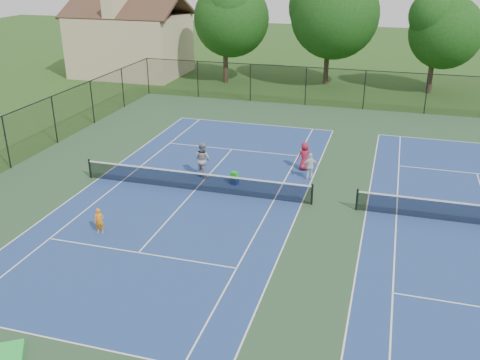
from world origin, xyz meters
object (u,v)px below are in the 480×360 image
(tree_back_c, at_px, (437,27))
(ball_hopper, at_px, (234,175))
(clapboard_house, at_px, (131,42))
(tree_back_a, at_px, (225,15))
(bystander_c, at_px, (304,156))
(child_player, at_px, (99,221))
(tree_back_b, at_px, (330,9))
(ball_crate, at_px, (234,181))
(instructor, at_px, (203,159))
(bystander_a, at_px, (310,166))

(tree_back_c, relative_size, ball_hopper, 22.33)
(tree_back_c, bearing_deg, clapboard_house, -180.00)
(tree_back_a, xyz_separation_m, ball_hopper, (7.69, -22.66, -5.55))
(bystander_c, relative_size, ball_hopper, 4.22)
(child_player, bearing_deg, tree_back_b, 61.90)
(tree_back_a, xyz_separation_m, ball_crate, (7.69, -22.66, -5.89))
(tree_back_a, bearing_deg, tree_back_b, 12.53)
(tree_back_a, height_order, instructor, tree_back_a)
(tree_back_c, bearing_deg, ball_crate, -113.54)
(child_player, bearing_deg, ball_hopper, 40.36)
(ball_crate, bearing_deg, clapboard_house, 126.78)
(child_player, distance_m, bystander_a, 11.36)
(instructor, xyz_separation_m, ball_crate, (1.94, -0.57, -0.81))
(bystander_a, distance_m, bystander_c, 1.39)
(instructor, height_order, ball_hopper, instructor)
(ball_hopper, bearing_deg, tree_back_a, 108.74)
(tree_back_a, xyz_separation_m, tree_back_c, (18.00, 1.00, -0.56))
(tree_back_a, height_order, ball_crate, tree_back_a)
(tree_back_c, bearing_deg, tree_back_a, -176.82)
(child_player, xyz_separation_m, bystander_a, (7.68, 8.37, 0.17))
(bystander_a, bearing_deg, instructor, -10.63)
(child_player, height_order, instructor, instructor)
(tree_back_c, xyz_separation_m, bystander_c, (-7.19, -20.64, -4.69))
(tree_back_c, xyz_separation_m, ball_hopper, (-10.31, -23.66, -4.99))
(bystander_a, height_order, ball_hopper, bystander_a)
(bystander_a, xyz_separation_m, ball_crate, (-3.66, -1.73, -0.59))
(instructor, height_order, bystander_c, instructor)
(child_player, relative_size, instructor, 0.59)
(tree_back_a, distance_m, bystander_a, 24.39)
(tree_back_b, xyz_separation_m, bystander_a, (2.35, -22.93, -5.86))
(tree_back_a, relative_size, clapboard_house, 0.85)
(tree_back_b, xyz_separation_m, clapboard_house, (-19.00, -1.00, -3.50))
(clapboard_house, bearing_deg, tree_back_c, 0.00)
(bystander_c, height_order, ball_hopper, bystander_c)
(ball_crate, height_order, ball_hopper, ball_hopper)
(tree_back_a, distance_m, bystander_c, 23.03)
(tree_back_b, xyz_separation_m, ball_crate, (-1.31, -24.66, -6.44))
(tree_back_c, height_order, clapboard_house, tree_back_c)
(tree_back_b, bearing_deg, bystander_c, -85.22)
(clapboard_house, xyz_separation_m, bystander_c, (20.81, -20.64, -2.30))
(clapboard_house, height_order, child_player, clapboard_house)
(tree_back_b, bearing_deg, tree_back_c, -6.34)
(child_player, xyz_separation_m, bystander_c, (7.14, 9.66, 0.23))
(clapboard_house, bearing_deg, bystander_c, -44.77)
(tree_back_a, xyz_separation_m, bystander_c, (10.81, -19.64, -5.24))
(child_player, xyz_separation_m, ball_hopper, (4.02, 6.64, -0.08))
(child_player, bearing_deg, bystander_a, 29.05)
(clapboard_house, bearing_deg, ball_crate, -53.22)
(instructor, relative_size, bystander_a, 1.30)
(tree_back_a, xyz_separation_m, instructor, (5.75, -22.09, -5.08))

